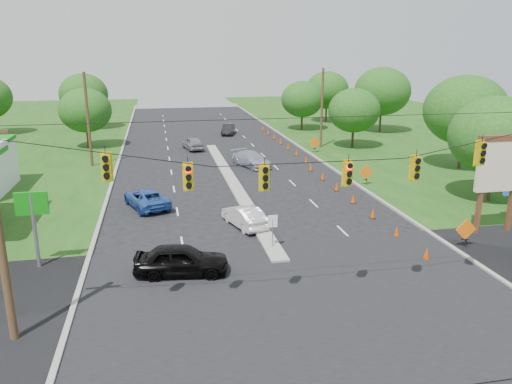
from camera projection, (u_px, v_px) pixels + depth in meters
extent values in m
plane|color=black|center=(302.00, 299.00, 22.76)|extent=(160.00, 160.00, 0.00)
cube|color=black|center=(302.00, 299.00, 22.76)|extent=(160.00, 14.00, 0.02)
cube|color=gray|center=(118.00, 165.00, 49.15)|extent=(0.25, 110.00, 0.16)
cube|color=gray|center=(314.00, 157.00, 52.95)|extent=(0.25, 110.00, 0.16)
cube|color=gray|center=(233.00, 183.00, 42.56)|extent=(1.00, 34.00, 0.18)
cylinder|color=gray|center=(273.00, 235.00, 28.17)|extent=(0.06, 0.06, 1.80)
cube|color=white|center=(273.00, 221.00, 27.95)|extent=(0.55, 0.04, 0.70)
cylinder|color=black|center=(314.00, 153.00, 19.89)|extent=(24.00, 0.04, 0.04)
cube|color=yellow|center=(106.00, 168.00, 18.46)|extent=(0.34, 0.24, 1.00)
cube|color=yellow|center=(188.00, 177.00, 19.17)|extent=(0.34, 0.24, 1.00)
cube|color=yellow|center=(265.00, 178.00, 19.78)|extent=(0.34, 0.24, 1.00)
cube|color=yellow|center=(348.00, 174.00, 20.44)|extent=(0.34, 0.24, 1.00)
cube|color=yellow|center=(415.00, 169.00, 20.97)|extent=(0.34, 0.24, 1.00)
cube|color=yellow|center=(481.00, 154.00, 21.39)|extent=(0.34, 0.24, 1.00)
cylinder|color=#422D1C|center=(88.00, 120.00, 47.47)|extent=(0.28, 0.28, 9.00)
cylinder|color=#422D1C|center=(322.00, 109.00, 56.88)|extent=(0.28, 0.28, 9.00)
cylinder|color=gray|center=(35.00, 231.00, 25.52)|extent=(0.20, 0.20, 4.00)
cube|color=#0C7F0E|center=(31.00, 203.00, 25.11)|extent=(1.60, 0.15, 1.20)
cube|color=#59331E|center=(480.00, 200.00, 30.23)|extent=(0.25, 0.25, 4.40)
cube|color=#59331E|center=(512.00, 198.00, 30.65)|extent=(0.25, 0.25, 4.40)
cube|color=beige|center=(500.00, 165.00, 29.86)|extent=(3.00, 0.35, 3.20)
cube|color=#59331E|center=(504.00, 138.00, 29.41)|extent=(3.20, 0.40, 0.35)
cone|color=#DB3F00|center=(427.00, 253.00, 26.97)|extent=(0.32, 0.32, 0.70)
cone|color=#DB3F00|center=(397.00, 231.00, 30.27)|extent=(0.32, 0.32, 0.70)
cone|color=#DB3F00|center=(373.00, 213.00, 33.57)|extent=(0.32, 0.32, 0.70)
cone|color=#DB3F00|center=(353.00, 199.00, 36.87)|extent=(0.32, 0.32, 0.70)
cone|color=#DB3F00|center=(337.00, 186.00, 40.17)|extent=(0.32, 0.32, 0.70)
cone|color=#DB3F00|center=(323.00, 176.00, 43.47)|extent=(0.32, 0.32, 0.70)
cone|color=#DB3F00|center=(311.00, 167.00, 46.77)|extent=(0.32, 0.32, 0.70)
cone|color=#DB3F00|center=(306.00, 159.00, 50.19)|extent=(0.32, 0.32, 0.70)
cone|color=#DB3F00|center=(297.00, 152.00, 53.49)|extent=(0.32, 0.32, 0.70)
cone|color=#DB3F00|center=(288.00, 147.00, 56.79)|extent=(0.32, 0.32, 0.70)
cone|color=#DB3F00|center=(281.00, 141.00, 60.09)|extent=(0.32, 0.32, 0.70)
cone|color=#DB3F00|center=(274.00, 136.00, 63.39)|extent=(0.32, 0.32, 0.70)
cone|color=#DB3F00|center=(268.00, 132.00, 66.69)|extent=(0.32, 0.32, 0.70)
cone|color=#DB3F00|center=(263.00, 128.00, 69.99)|extent=(0.32, 0.32, 0.70)
cube|color=black|center=(465.00, 239.00, 28.41)|extent=(0.06, 0.58, 0.26)
cube|color=black|center=(465.00, 239.00, 28.41)|extent=(0.06, 0.58, 0.26)
cube|color=orange|center=(466.00, 229.00, 28.24)|extent=(1.27, 0.05, 1.27)
cube|color=black|center=(366.00, 179.00, 41.61)|extent=(0.06, 0.58, 0.26)
cube|color=black|center=(366.00, 179.00, 41.61)|extent=(0.06, 0.58, 0.26)
cube|color=orange|center=(366.00, 172.00, 41.45)|extent=(1.27, 0.05, 1.27)
cube|color=black|center=(315.00, 148.00, 54.81)|extent=(0.06, 0.58, 0.26)
cube|color=black|center=(315.00, 148.00, 54.81)|extent=(0.06, 0.58, 0.26)
cube|color=orange|center=(315.00, 143.00, 54.65)|extent=(1.27, 0.05, 1.27)
cylinder|color=black|center=(88.00, 137.00, 57.51)|extent=(0.28, 0.28, 2.52)
ellipsoid|color=#194C14|center=(85.00, 110.00, 56.66)|extent=(5.88, 5.88, 5.04)
cylinder|color=black|center=(86.00, 119.00, 71.23)|extent=(0.28, 0.28, 2.88)
ellipsoid|color=#194C14|center=(84.00, 94.00, 70.26)|extent=(6.72, 6.72, 5.76)
cylinder|color=black|center=(490.00, 183.00, 37.06)|extent=(0.28, 0.28, 2.88)
ellipsoid|color=#194C14|center=(496.00, 136.00, 36.09)|extent=(6.72, 6.72, 5.76)
cylinder|color=black|center=(460.00, 152.00, 47.19)|extent=(0.28, 0.28, 3.24)
ellipsoid|color=#194C14|center=(465.00, 110.00, 46.11)|extent=(7.56, 7.56, 6.48)
cylinder|color=black|center=(353.00, 137.00, 57.48)|extent=(0.28, 0.28, 2.52)
ellipsoid|color=#194C14|center=(354.00, 110.00, 56.64)|extent=(5.88, 5.88, 5.04)
cylinder|color=black|center=(380.00, 121.00, 68.32)|extent=(0.28, 0.28, 3.24)
ellipsoid|color=#194C14|center=(382.00, 91.00, 67.23)|extent=(7.56, 7.56, 6.48)
cylinder|color=black|center=(326.00, 113.00, 77.99)|extent=(0.28, 0.28, 2.88)
ellipsoid|color=#194C14|center=(327.00, 90.00, 77.02)|extent=(6.72, 6.72, 5.76)
cylinder|color=black|center=(302.00, 121.00, 70.31)|extent=(0.28, 0.28, 2.52)
ellipsoid|color=#194C14|center=(302.00, 99.00, 69.46)|extent=(5.88, 5.88, 5.04)
imported|color=black|center=(181.00, 260.00, 25.00)|extent=(4.91, 2.50, 1.60)
imported|color=silver|center=(244.00, 216.00, 31.93)|extent=(2.58, 4.36, 1.36)
imported|color=#294FA3|center=(146.00, 198.00, 35.84)|extent=(3.75, 5.39, 1.37)
imported|color=#9998B1|center=(251.00, 159.00, 48.44)|extent=(3.75, 5.38, 1.45)
imported|color=gray|center=(193.00, 143.00, 56.67)|extent=(2.51, 4.53, 1.46)
imported|color=black|center=(228.00, 129.00, 66.91)|extent=(2.44, 4.40, 1.37)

